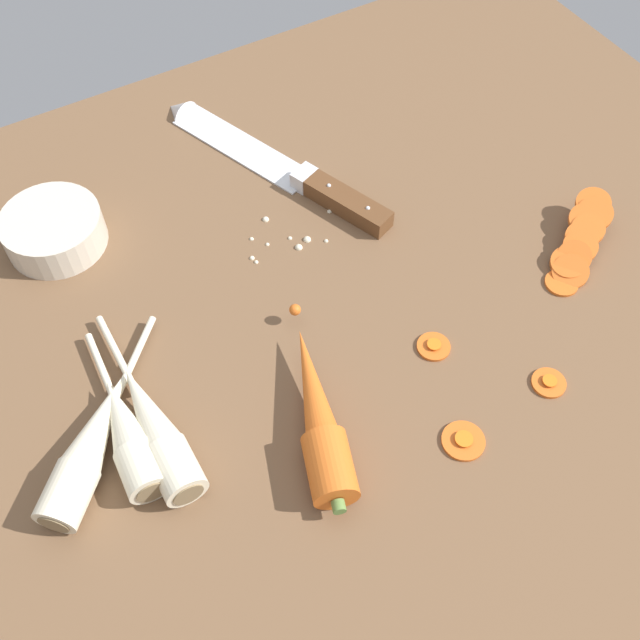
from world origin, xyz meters
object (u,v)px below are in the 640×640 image
Objects in this scene: carrot_slice_stray_mid at (549,382)px; prep_bowl at (53,229)px; carrot_slice_stray_far at (434,346)px; chefs_knife at (268,160)px; carrot_slice_stack at (580,241)px; carrot_slice_stray_near at (464,440)px; parsnip_mid_right at (128,435)px; parsnip_mid_left at (156,429)px; parsnip_front at (89,447)px; whole_carrot at (319,417)px.

prep_bowl is at bearing 130.53° from carrot_slice_stray_mid.
prep_bowl reaches higher than carrot_slice_stray_far.
chefs_knife is 2.68× the size of carrot_slice_stack.
carrot_slice_stack reaches higher than carrot_slice_stray_near.
parsnip_mid_right is at bearing 159.30° from carrot_slice_stray_mid.
parsnip_mid_left is at bearing -133.17° from chefs_knife.
parsnip_mid_right is at bearing 162.99° from parsnip_mid_left.
carrot_slice_stray_far is (33.87, -5.71, -1.62)cm from parsnip_front.
chefs_knife is at bearing 39.64° from parsnip_front.
carrot_slice_stray_near is at bearing -175.40° from carrot_slice_stray_mid.
chefs_knife is at bearing 69.95° from whole_carrot.
carrot_slice_stray_mid is at bearing -18.16° from whole_carrot.
whole_carrot reaches higher than parsnip_mid_right.
parsnip_front reaches higher than carrot_slice_stack.
whole_carrot is 14.93cm from parsnip_mid_left.
carrot_slice_stack is 21.40cm from carrot_slice_stray_far.
carrot_slice_stray_mid is at bearing -20.94° from parsnip_mid_left.
carrot_slice_stray_far is 0.31× the size of prep_bowl.
chefs_knife is 42.03cm from carrot_slice_stray_near.
prep_bowl is (-13.77, 34.47, 0.05)cm from whole_carrot.
whole_carrot is 17.35cm from parsnip_mid_right.
carrot_slice_stack is at bearing -2.03° from parsnip_mid_left.
parsnip_mid_right is at bearing 170.41° from carrot_slice_stray_far.
parsnip_mid_left is at bearing 177.97° from carrot_slice_stack.
parsnip_front is at bearing 176.84° from carrot_slice_stack.
carrot_slice_stack is (23.31, -29.36, 0.82)cm from chefs_knife.
carrot_slice_stack is 18.24cm from carrot_slice_stray_mid.
carrot_slice_stray_near is 1.21× the size of carrot_slice_stray_mid.
parsnip_mid_right is 40.30cm from carrot_slice_stray_mid.
parsnip_front is at bearing 158.43° from whole_carrot.
carrot_slice_stack reaches higher than carrot_slice_stray_mid.
whole_carrot is at bearing 143.58° from carrot_slice_stray_near.
parsnip_mid_left is 2.44cm from parsnip_mid_right.
carrot_slice_stray_near is (-24.82, -12.65, -1.11)cm from carrot_slice_stack.
carrot_slice_stray_near is at bearing -30.54° from parsnip_mid_left.
parsnip_mid_right is at bearing -9.36° from parsnip_front.
parsnip_mid_right and prep_bowl have the same top height.
whole_carrot reaches higher than carrot_slice_stray_near.
carrot_slice_stray_near is at bearing -29.47° from parsnip_mid_right.
prep_bowl is at bearing 131.00° from carrot_slice_stray_far.
prep_bowl is at bearing 178.91° from chefs_knife.
carrot_slice_stray_near is at bearing -27.41° from parsnip_front.
carrot_slice_stray_far is (30.35, -5.13, -1.62)cm from parsnip_mid_right.
parsnip_mid_left reaches higher than chefs_knife.
parsnip_mid_left and prep_bowl have the same top height.
chefs_knife reaches higher than carrot_slice_stray_mid.
carrot_slice_stray_mid is at bearing -77.10° from chefs_knife.
parsnip_mid_right is 51.62cm from carrot_slice_stack.
chefs_knife is 1.75× the size of parsnip_mid_right.
parsnip_front is 34.38cm from carrot_slice_stray_far.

